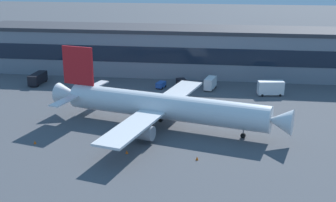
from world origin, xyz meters
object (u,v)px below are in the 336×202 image
object	(u,v)px
traffic_cone_2	(127,152)
fuel_truck	(37,78)
belt_loader	(80,85)
traffic_cone_0	(197,158)
catering_truck	(271,88)
traffic_cone_1	(35,142)
pushback_tractor	(182,82)
airliner	(162,106)
stair_truck	(210,83)
baggage_tug	(161,84)

from	to	relation	value
traffic_cone_2	fuel_truck	bearing A→B (deg)	129.42
belt_loader	traffic_cone_0	bearing A→B (deg)	-50.00
catering_truck	traffic_cone_1	size ratio (longest dim) A/B	10.41
pushback_tractor	traffic_cone_0	world-z (taller)	pushback_tractor
airliner	catering_truck	world-z (taller)	airliner
traffic_cone_1	traffic_cone_2	xyz separation A→B (m)	(20.14, -2.28, 0.00)
pushback_tractor	traffic_cone_1	bearing A→B (deg)	-117.31
traffic_cone_2	traffic_cone_0	bearing A→B (deg)	-4.58
belt_loader	traffic_cone_0	size ratio (longest dim) A/B	8.97
stair_truck	traffic_cone_2	size ratio (longest dim) A/B	8.81
traffic_cone_2	airliner	bearing A→B (deg)	73.51
traffic_cone_0	stair_truck	bearing A→B (deg)	89.64
fuel_truck	stair_truck	size ratio (longest dim) A/B	1.33
catering_truck	baggage_tug	bearing A→B (deg)	174.10
fuel_truck	traffic_cone_2	world-z (taller)	fuel_truck
airliner	traffic_cone_0	xyz separation A→B (m)	(9.31, -17.06, -4.53)
catering_truck	belt_loader	bearing A→B (deg)	-179.78
belt_loader	fuel_truck	bearing A→B (deg)	169.61
pushback_tractor	traffic_cone_2	size ratio (longest dim) A/B	7.52
airliner	traffic_cone_2	xyz separation A→B (m)	(-4.72, -15.94, -4.54)
airliner	fuel_truck	xyz separation A→B (m)	(-43.35, 31.07, -3.02)
catering_truck	pushback_tractor	bearing A→B (deg)	164.04
baggage_tug	traffic_cone_0	distance (m)	51.05
airliner	pushback_tractor	bearing A→B (deg)	88.69
airliner	pushback_tractor	xyz separation A→B (m)	(0.83, 36.07, -3.85)
airliner	baggage_tug	world-z (taller)	airliner
belt_loader	pushback_tractor	bearing A→B (deg)	14.49
fuel_truck	traffic_cone_2	xyz separation A→B (m)	(38.64, -47.01, -1.52)
fuel_truck	pushback_tractor	size ratio (longest dim) A/B	1.56
airliner	traffic_cone_1	xyz separation A→B (m)	(-24.86, -13.66, -4.54)
fuel_truck	pushback_tractor	world-z (taller)	fuel_truck
airliner	catering_truck	distance (m)	39.36
airliner	stair_truck	xyz separation A→B (m)	(9.62, 32.53, -2.92)
catering_truck	traffic_cone_1	bearing A→B (deg)	-140.76
pushback_tractor	belt_loader	bearing A→B (deg)	-165.51
stair_truck	traffic_cone_2	distance (m)	50.57
airliner	fuel_truck	distance (m)	53.42
fuel_truck	airliner	bearing A→B (deg)	-35.63
catering_truck	stair_truck	bearing A→B (deg)	167.25
pushback_tractor	traffic_cone_2	distance (m)	52.31
fuel_truck	baggage_tug	size ratio (longest dim) A/B	2.12
pushback_tractor	traffic_cone_1	world-z (taller)	pushback_tractor
stair_truck	catering_truck	xyz separation A→B (m)	(17.28, -3.91, 0.31)
airliner	traffic_cone_0	size ratio (longest dim) A/B	77.68
catering_truck	traffic_cone_2	xyz separation A→B (m)	(-31.62, -44.56, -1.93)
traffic_cone_1	traffic_cone_2	world-z (taller)	traffic_cone_2
traffic_cone_0	catering_truck	bearing A→B (deg)	68.94
fuel_truck	traffic_cone_1	bearing A→B (deg)	-67.53
airliner	traffic_cone_1	bearing A→B (deg)	-151.21
baggage_tug	belt_loader	bearing A→B (deg)	-171.59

